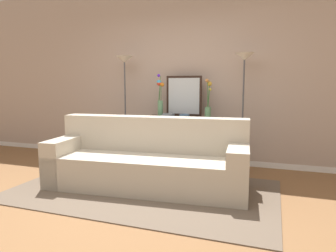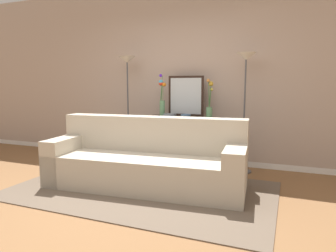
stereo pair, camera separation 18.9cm
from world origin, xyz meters
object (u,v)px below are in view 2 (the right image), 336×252
object	(u,v)px
wall_mirror	(186,96)
console_table	(185,133)
fruit_bowl	(186,116)
floor_lamp_left	(127,79)
vase_tall_flowers	(162,97)
vase_short_flowers	(210,104)
floor_lamp_right	(245,79)
couch	(147,162)
book_row_under_console	(167,161)
book_stack	(169,115)

from	to	relation	value
wall_mirror	console_table	bearing A→B (deg)	-75.20
fruit_bowl	floor_lamp_left	bearing A→B (deg)	172.57
floor_lamp_left	vase_tall_flowers	world-z (taller)	floor_lamp_left
vase_tall_flowers	vase_short_flowers	size ratio (longest dim) A/B	1.14
console_table	floor_lamp_right	world-z (taller)	floor_lamp_right
console_table	vase_short_flowers	distance (m)	0.61
console_table	floor_lamp_right	distance (m)	1.23
console_table	floor_lamp_left	bearing A→B (deg)	178.14
floor_lamp_right	fruit_bowl	world-z (taller)	floor_lamp_right
couch	fruit_bowl	xyz separation A→B (m)	(0.19, 0.99, 0.51)
floor_lamp_right	wall_mirror	xyz separation A→B (m)	(-0.94, 0.11, -0.26)
book_row_under_console	couch	bearing A→B (deg)	-81.35
book_row_under_console	console_table	bearing A→B (deg)	0.00
fruit_bowl	book_stack	bearing A→B (deg)	177.95
vase_short_flowers	book_row_under_console	bearing A→B (deg)	179.15
book_row_under_console	floor_lamp_left	bearing A→B (deg)	177.35
floor_lamp_right	fruit_bowl	distance (m)	1.03
floor_lamp_right	fruit_bowl	bearing A→B (deg)	-170.66
floor_lamp_right	fruit_bowl	size ratio (longest dim) A/B	11.24
vase_short_flowers	book_row_under_console	size ratio (longest dim) A/B	1.68
floor_lamp_right	wall_mirror	world-z (taller)	floor_lamp_right
fruit_bowl	book_stack	distance (m)	0.27
book_stack	book_row_under_console	xyz separation A→B (m)	(-0.08, 0.10, -0.77)
console_table	wall_mirror	bearing A→B (deg)	104.80
book_stack	fruit_bowl	bearing A→B (deg)	-2.05
vase_short_flowers	fruit_bowl	distance (m)	0.41
fruit_bowl	book_row_under_console	world-z (taller)	fruit_bowl
floor_lamp_left	floor_lamp_right	distance (m)	1.94
vase_tall_flowers	book_row_under_console	size ratio (longest dim) A/B	1.91
floor_lamp_right	vase_short_flowers	xyz separation A→B (m)	(-0.51, -0.04, -0.36)
vase_short_flowers	floor_lamp_left	bearing A→B (deg)	178.23
book_stack	vase_tall_flowers	bearing A→B (deg)	146.74
book_row_under_console	vase_short_flowers	bearing A→B (deg)	-0.85
wall_mirror	book_row_under_console	world-z (taller)	wall_mirror
book_stack	console_table	bearing A→B (deg)	23.29
fruit_bowl	book_stack	world-z (taller)	same
couch	book_row_under_console	bearing A→B (deg)	98.65
floor_lamp_right	vase_short_flowers	distance (m)	0.63
floor_lamp_left	book_row_under_console	xyz separation A→B (m)	(0.72, -0.03, -1.33)
vase_tall_flowers	vase_short_flowers	xyz separation A→B (m)	(0.79, -0.02, -0.08)
book_row_under_console	fruit_bowl	bearing A→B (deg)	-16.82
console_table	vase_short_flowers	world-z (taller)	vase_short_flowers
console_table	fruit_bowl	bearing A→B (deg)	-66.48
wall_mirror	fruit_bowl	distance (m)	0.40
wall_mirror	vase_short_flowers	distance (m)	0.47
couch	console_table	size ratio (longest dim) A/B	2.13
floor_lamp_left	couch	bearing A→B (deg)	-51.79
vase_tall_flowers	book_row_under_console	xyz separation A→B (m)	(0.09, -0.01, -1.04)
floor_lamp_left	book_stack	world-z (taller)	floor_lamp_left
vase_tall_flowers	book_stack	distance (m)	0.34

